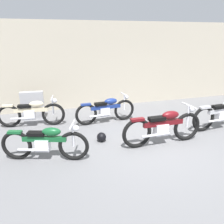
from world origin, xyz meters
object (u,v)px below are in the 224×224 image
Objects in this scene: motorcycle_maroon at (164,127)px; motorcycle_silver at (223,113)px; motorcycle_cream at (32,113)px; helmet at (101,137)px; motorcycle_green at (45,142)px; stone_marker at (33,106)px; motorcycle_blue at (106,110)px.

motorcycle_silver is at bearing 10.32° from motorcycle_maroon.
motorcycle_cream is at bearing 144.44° from motorcycle_maroon.
motorcycle_green is at bearing -158.81° from helmet.
motorcycle_blue is (2.19, -0.98, -0.04)m from stone_marker.
helmet is at bearing -35.01° from motorcycle_cream.
motorcycle_green is at bearing -72.63° from motorcycle_cream.
motorcycle_cream is at bearing 166.78° from motorcycle_blue.
motorcycle_green is 2.82m from motorcycle_maroon.
stone_marker is at bearing 114.98° from motorcycle_green.
motorcycle_blue is (1.86, 1.82, 0.00)m from motorcycle_green.
motorcycle_blue is at bearing -0.30° from motorcycle_cream.
motorcycle_silver is at bearing 22.82° from motorcycle_green.
stone_marker reaches higher than motorcycle_blue.
motorcycle_blue is at bearing 69.35° from helmet.
motorcycle_cream is 1.06× the size of motorcycle_green.
motorcycle_green is at bearing -178.74° from motorcycle_silver.
motorcycle_blue is (2.20, -0.34, -0.01)m from motorcycle_cream.
helmet is 2.38m from motorcycle_cream.
stone_marker is 2.85m from helmet.
stone_marker is 2.82m from motorcycle_green.
motorcycle_blue is (-3.13, 1.42, -0.04)m from motorcycle_silver.
motorcycle_silver is 3.44m from motorcycle_blue.
motorcycle_maroon is (3.16, -2.19, 0.04)m from motorcycle_cream.
stone_marker is 0.44× the size of motorcycle_silver.
motorcycle_blue is at bearing 152.27° from motorcycle_silver.
stone_marker reaches higher than motorcycle_green.
stone_marker is at bearing 137.27° from motorcycle_maroon.
stone_marker is 0.64m from motorcycle_cream.
motorcycle_blue is (0.48, 1.29, 0.30)m from helmet.
stone_marker is at bearing 151.54° from motorcycle_blue.
motorcycle_blue is at bearing 62.65° from motorcycle_green.
motorcycle_silver is at bearing -28.90° from motorcycle_blue.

